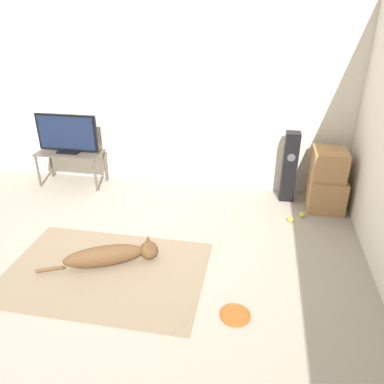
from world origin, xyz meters
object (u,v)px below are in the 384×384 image
(floor_speaker, at_px, (289,167))
(tv_stand, at_px, (70,157))
(tv, at_px, (67,134))
(cardboard_box_lower, at_px, (325,193))
(tennis_ball_near_speaker, at_px, (302,215))
(dog, at_px, (112,255))
(tennis_ball_by_boxes, at_px, (290,219))
(frisbee, at_px, (235,315))
(cardboard_box_upper, at_px, (329,164))

(floor_speaker, bearing_deg, tv_stand, -178.79)
(tv_stand, distance_m, tv, 0.34)
(cardboard_box_lower, xyz_separation_m, tennis_ball_near_speaker, (-0.29, -0.32, -0.18))
(dog, xyz_separation_m, tv, (-1.29, 1.75, 0.64))
(floor_speaker, bearing_deg, cardboard_box_lower, -17.66)
(cardboard_box_lower, bearing_deg, dog, -143.64)
(tv_stand, distance_m, tennis_ball_near_speaker, 3.30)
(dog, bearing_deg, tennis_ball_by_boxes, 33.53)
(frisbee, height_order, cardboard_box_lower, cardboard_box_lower)
(floor_speaker, bearing_deg, tv, -178.84)
(floor_speaker, relative_size, tv_stand, 1.00)
(cardboard_box_upper, xyz_separation_m, floor_speaker, (-0.45, 0.14, -0.13))
(tv_stand, relative_size, tv, 1.05)
(dog, relative_size, tv_stand, 1.18)
(tv_stand, xyz_separation_m, tv, (-0.00, 0.00, 0.34))
(tv_stand, bearing_deg, frisbee, -41.00)
(tv, height_order, tennis_ball_near_speaker, tv)
(tv, bearing_deg, tv_stand, -90.00)
(cardboard_box_upper, relative_size, tennis_ball_near_speaker, 6.88)
(floor_speaker, xyz_separation_m, tennis_ball_near_speaker, (0.18, -0.47, -0.44))
(dog, height_order, tv, tv)
(dog, bearing_deg, floor_speaker, 45.47)
(dog, bearing_deg, tv_stand, 126.36)
(frisbee, bearing_deg, cardboard_box_upper, 66.00)
(tv_stand, bearing_deg, tennis_ball_by_boxes, -9.99)
(dog, distance_m, tv_stand, 2.19)
(dog, distance_m, tv, 2.27)
(cardboard_box_upper, distance_m, tennis_ball_by_boxes, 0.85)
(dog, bearing_deg, tv, 126.32)
(floor_speaker, relative_size, tv, 1.06)
(tennis_ball_by_boxes, bearing_deg, frisbee, -107.62)
(cardboard_box_lower, xyz_separation_m, cardboard_box_upper, (-0.02, 0.01, 0.39))
(cardboard_box_upper, bearing_deg, dog, -143.22)
(cardboard_box_lower, bearing_deg, tennis_ball_near_speaker, -132.39)
(cardboard_box_upper, distance_m, tennis_ball_near_speaker, 0.71)
(cardboard_box_upper, bearing_deg, tv_stand, 178.78)
(cardboard_box_upper, relative_size, floor_speaker, 0.48)
(cardboard_box_lower, distance_m, tv, 3.59)
(dog, relative_size, cardboard_box_upper, 2.44)
(dog, xyz_separation_m, cardboard_box_lower, (2.26, 1.66, 0.09))
(dog, bearing_deg, frisbee, -20.66)
(cardboard_box_lower, relative_size, tv_stand, 0.54)
(frisbee, height_order, tv, tv)
(cardboard_box_upper, distance_m, tv_stand, 3.53)
(cardboard_box_upper, xyz_separation_m, tv_stand, (-3.53, 0.07, -0.18))
(cardboard_box_lower, height_order, tennis_ball_near_speaker, cardboard_box_lower)
(cardboard_box_lower, height_order, tennis_ball_by_boxes, cardboard_box_lower)
(tv_stand, bearing_deg, dog, -53.64)
(frisbee, bearing_deg, tennis_ball_by_boxes, 72.38)
(floor_speaker, bearing_deg, tennis_ball_by_boxes, -87.18)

